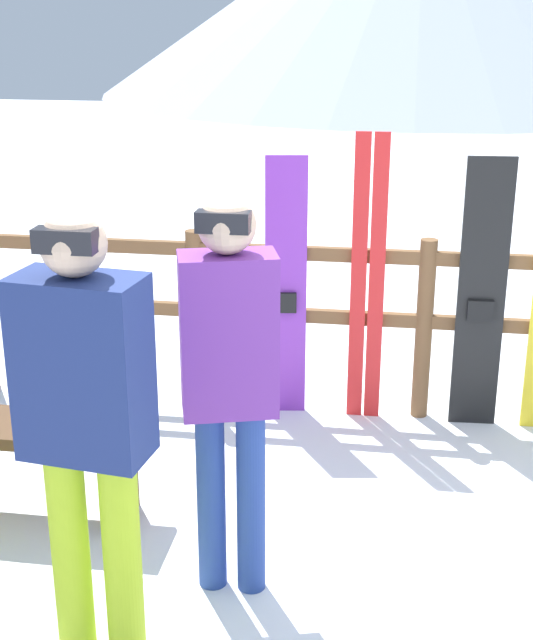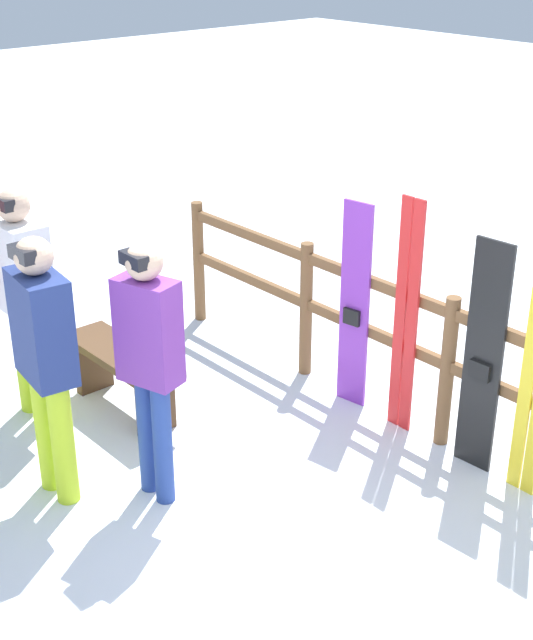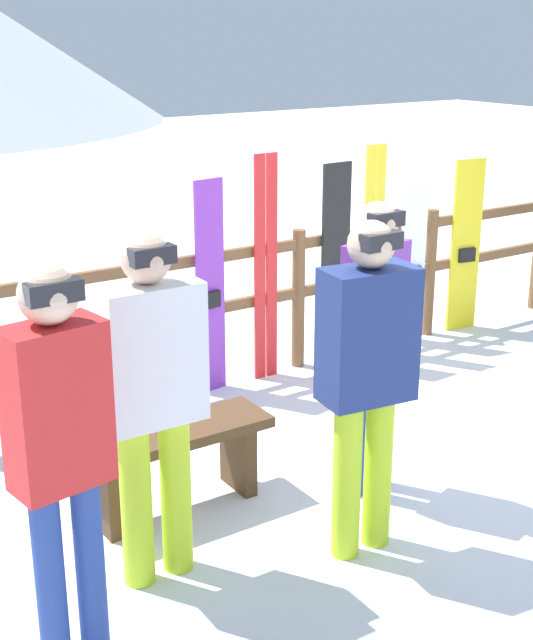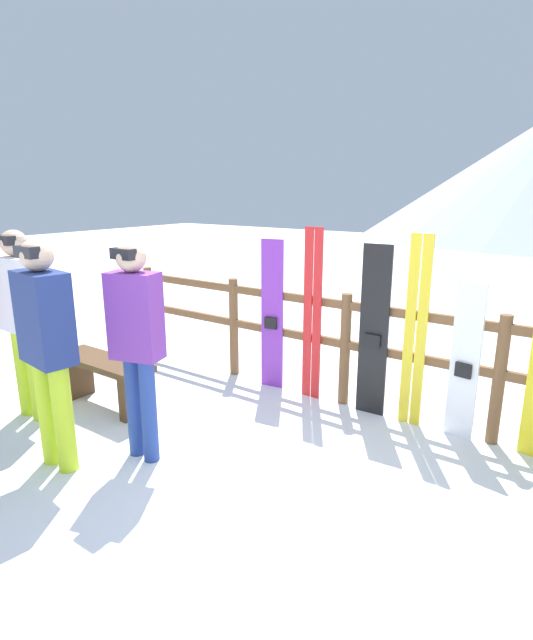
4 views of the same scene
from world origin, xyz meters
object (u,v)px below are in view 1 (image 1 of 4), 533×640
at_px(person_navy, 86,412).
at_px(snowboard_purple, 286,289).
at_px(person_purple, 229,368).
at_px(snowboard_black_stripe, 481,297).
at_px(ski_pair_red, 368,281).
at_px(bench, 36,450).

bearing_deg(person_navy, snowboard_purple, 79.53).
bearing_deg(snowboard_purple, person_purple, -89.61).
height_order(person_purple, snowboard_black_stripe, person_purple).
height_order(person_purple, snowboard_purple, person_purple).
xyz_separation_m(person_purple, snowboard_black_stripe, (1.12, 1.79, -0.22)).
bearing_deg(ski_pair_red, person_purple, -104.61).
distance_m(ski_pair_red, snowboard_black_stripe, 0.65).
relative_size(person_navy, snowboard_black_stripe, 1.09).
bearing_deg(person_navy, person_purple, 47.02).
height_order(person_navy, snowboard_black_stripe, person_navy).
bearing_deg(snowboard_black_stripe, person_purple, -122.02).
height_order(person_navy, person_purple, person_navy).
bearing_deg(ski_pair_red, snowboard_black_stripe, -0.29).
bearing_deg(snowboard_purple, person_navy, -100.47).
xyz_separation_m(snowboard_purple, snowboard_black_stripe, (1.13, 0.00, 0.01)).
distance_m(person_navy, person_purple, 0.63).
relative_size(snowboard_purple, ski_pair_red, 0.92).
bearing_deg(person_navy, ski_pair_red, 68.32).
relative_size(bench, snowboard_black_stripe, 0.70).
distance_m(person_purple, snowboard_purple, 1.80).
xyz_separation_m(person_navy, ski_pair_red, (0.89, 2.25, -0.15)).
distance_m(person_purple, snowboard_black_stripe, 2.12).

